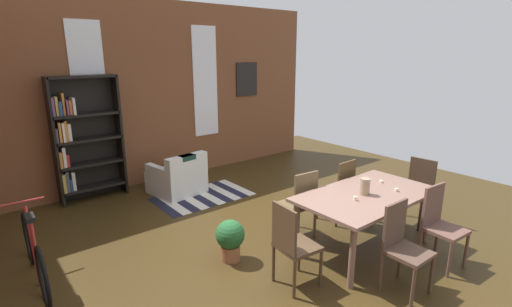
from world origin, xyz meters
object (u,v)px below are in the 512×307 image
object	(u,v)px
vase_on_table	(365,186)
dining_chair_near_left	(403,245)
armchair_white	(178,178)
dining_chair_near_right	(440,223)
bookshelf_tall	(82,139)
dining_chair_head_left	(292,243)
dining_table	(367,199)
dining_chair_far_right	(339,188)
potted_plant_by_shelf	(230,238)
dining_chair_far_left	(300,202)
bicycle_second	(35,254)
dining_chair_head_right	(417,189)

from	to	relation	value
vase_on_table	dining_chair_near_left	bearing A→B (deg)	-115.06
dining_chair_near_left	armchair_white	xyz separation A→B (m)	(-0.50, 4.02, -0.23)
dining_chair_near_right	bookshelf_tall	size ratio (longest dim) A/B	0.46
bookshelf_tall	dining_chair_head_left	bearing A→B (deg)	-76.29
dining_table	dining_chair_near_left	distance (m)	0.86
dining_chair_near_right	armchair_white	distance (m)	4.23
armchair_white	dining_chair_far_right	bearing A→B (deg)	-62.68
dining_table	dining_chair_near_right	size ratio (longest dim) A/B	1.89
dining_chair_near_left	potted_plant_by_shelf	distance (m)	1.93
dining_chair_head_left	dining_chair_near_left	distance (m)	1.14
dining_table	bookshelf_tall	bearing A→B (deg)	119.32
dining_chair_far_left	bicycle_second	xyz separation A→B (m)	(-2.97, 1.10, -0.19)
dining_chair_head_left	bookshelf_tall	size ratio (longest dim) A/B	0.46
dining_chair_far_left	dining_chair_near_right	bearing A→B (deg)	-60.98
dining_chair_far_right	vase_on_table	bearing A→B (deg)	-122.11
dining_chair_near_left	armchair_white	bearing A→B (deg)	97.16
dining_table	bookshelf_tall	xyz separation A→B (m)	(-2.24, 3.99, 0.38)
dining_chair_far_right	armchair_white	bearing A→B (deg)	117.32
dining_chair_head_left	dining_table	bearing A→B (deg)	-0.31
dining_chair_far_left	dining_chair_head_left	distance (m)	1.13
bicycle_second	dining_chair_far_left	bearing A→B (deg)	-20.29
dining_chair_head_right	armchair_white	bearing A→B (deg)	123.63
dining_chair_far_left	potted_plant_by_shelf	size ratio (longest dim) A/B	1.85
dining_chair_near_right	potted_plant_by_shelf	distance (m)	2.47
dining_chair_near_left	bookshelf_tall	bearing A→B (deg)	111.25
dining_chair_far_right	armchair_white	distance (m)	2.87
dining_chair_far_left	dining_chair_head_right	distance (m)	1.83
vase_on_table	potted_plant_by_shelf	world-z (taller)	vase_on_table
dining_chair_far_left	potted_plant_by_shelf	world-z (taller)	dining_chair_far_left
armchair_white	potted_plant_by_shelf	world-z (taller)	armchair_white
bicycle_second	potted_plant_by_shelf	distance (m)	2.14
armchair_white	bookshelf_tall	bearing A→B (deg)	151.90
bicycle_second	dining_chair_far_right	bearing A→B (deg)	-16.17
bookshelf_tall	potted_plant_by_shelf	bearing A→B (deg)	-76.24
dining_chair_head_right	dining_chair_near_right	bearing A→B (deg)	-139.16
dining_chair_head_left	armchair_white	xyz separation A→B (m)	(0.36, 3.27, -0.23)
armchair_white	bicycle_second	size ratio (longest dim) A/B	0.55
dining_chair_head_right	dining_chair_near_left	bearing A→B (deg)	-156.01
dining_chair_head_right	armchair_white	xyz separation A→B (m)	(-2.18, 3.27, -0.23)
dining_chair_head_right	dining_chair_near_right	world-z (taller)	same
vase_on_table	potted_plant_by_shelf	distance (m)	1.75
dining_chair_head_right	dining_chair_far_right	bearing A→B (deg)	139.73
dining_chair_far_left	bicycle_second	world-z (taller)	dining_chair_far_left
dining_chair_head_left	bookshelf_tall	xyz separation A→B (m)	(-0.97, 3.99, 0.54)
dining_table	dining_chair_far_right	xyz separation A→B (m)	(0.41, 0.74, -0.17)
dining_chair_near_left	dining_chair_far_left	bearing A→B (deg)	90.31
dining_chair_near_right	vase_on_table	bearing A→B (deg)	122.26
vase_on_table	dining_chair_near_right	bearing A→B (deg)	-57.74
dining_chair_head_left	bicycle_second	distance (m)	2.80
dining_chair_far_left	armchair_white	bearing A→B (deg)	101.05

